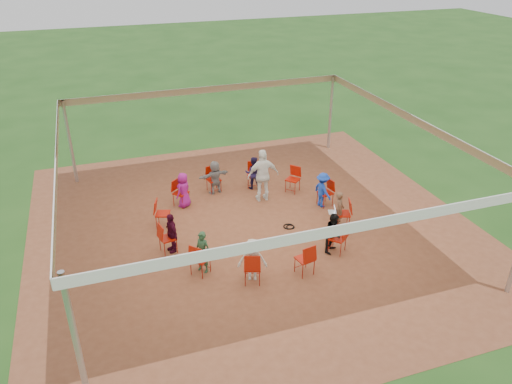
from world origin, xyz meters
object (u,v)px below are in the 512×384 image
object	(u,v)px
chair_2	(293,180)
chair_8	(200,259)
person_seated_7	(252,260)
person_seated_2	(253,173)
chair_5	(181,193)
person_seated_4	(184,190)
cable_coil	(289,227)
person_seated_3	(215,177)
chair_6	(163,214)
chair_0	(343,214)
chair_11	(337,238)
chair_9	(252,267)
chair_4	(214,180)
person_seated_8	(334,233)
person_seated_1	(323,190)
chair_7	(168,238)
standing_person	(263,175)
laptop	(334,211)
chair_3	(253,175)
chair_10	(305,259)
person_seated_6	(203,252)
person_seated_5	(171,233)
person_seated_0	(339,210)

from	to	relation	value
chair_2	chair_8	world-z (taller)	same
person_seated_7	person_seated_2	bearing A→B (deg)	90.00
chair_5	person_seated_4	xyz separation A→B (m)	(0.08, -0.09, 0.14)
chair_8	cable_coil	bearing A→B (deg)	73.15
chair_8	person_seated_3	size ratio (longest dim) A/B	0.77
person_seated_7	person_seated_3	bearing A→B (deg)	105.00
chair_6	chair_8	distance (m)	2.71
chair_0	chair_6	bearing A→B (deg)	90.00
chair_11	chair_9	bearing A→B (deg)	150.00
chair_0	person_seated_2	xyz separation A→B (m)	(-1.73, 3.33, 0.14)
chair_4	person_seated_8	world-z (taller)	person_seated_8
person_seated_1	chair_8	bearing A→B (deg)	105.35
chair_7	standing_person	size ratio (longest dim) A/B	0.50
cable_coil	laptop	size ratio (longest dim) A/B	1.14
person_seated_4	person_seated_1	bearing A→B (deg)	120.00
chair_4	chair_7	size ratio (longest dim) A/B	1.00
laptop	chair_3	bearing A→B (deg)	41.81
chair_10	chair_11	world-z (taller)	same
person_seated_1	chair_3	bearing A→B (deg)	27.75
chair_6	person_seated_7	size ratio (longest dim) A/B	0.77
laptop	chair_2	bearing A→B (deg)	24.48
person_seated_6	person_seated_8	world-z (taller)	same
chair_9	laptop	world-z (taller)	chair_9
chair_9	chair_10	world-z (taller)	same
cable_coil	laptop	world-z (taller)	laptop
chair_10	person_seated_6	size ratio (longest dim) A/B	0.77
chair_0	chair_8	world-z (taller)	same
chair_6	standing_person	world-z (taller)	standing_person
person_seated_2	person_seated_5	xyz separation A→B (m)	(-3.38, -2.95, 0.00)
person_seated_1	person_seated_2	bearing A→B (deg)	30.00
chair_3	chair_9	xyz separation A→B (m)	(-1.75, -5.13, 0.00)
chair_0	chair_9	bearing A→B (deg)	135.00
person_seated_5	person_seated_1	bearing A→B (deg)	90.00
chair_5	chair_8	distance (m)	3.83
chair_6	chair_3	bearing A→B (deg)	135.00
person_seated_6	person_seated_5	bearing A→B (deg)	165.00
person_seated_7	person_seated_8	bearing A→B (deg)	30.00
standing_person	cable_coil	bearing A→B (deg)	97.63
chair_8	cable_coil	world-z (taller)	chair_8
chair_3	person_seated_1	xyz separation A→B (m)	(1.66, -2.06, 0.14)
chair_4	cable_coil	size ratio (longest dim) A/B	2.22
chair_4	chair_7	world-z (taller)	same
person_seated_2	person_seated_7	size ratio (longest dim) A/B	1.00
chair_6	person_seated_0	bearing A→B (deg)	90.00
person_seated_0	chair_10	bearing A→B (deg)	152.25
chair_7	person_seated_5	world-z (taller)	person_seated_5
person_seated_8	chair_10	bearing A→B (deg)	169.83
chair_3	chair_5	xyz separation A→B (m)	(-2.66, -0.52, 0.00)
chair_0	person_seated_5	bearing A→B (deg)	104.65
chair_4	laptop	bearing A→B (deg)	118.16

